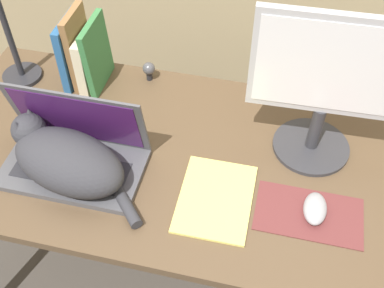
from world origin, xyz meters
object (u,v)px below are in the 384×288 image
object	(u,v)px
cat	(66,159)
external_monitor	(328,84)
laptop	(75,153)
computer_mouse	(315,209)
webcam	(149,69)
book_row	(84,53)
notepad	(216,198)

from	to	relation	value
cat	external_monitor	bearing A→B (deg)	22.23
laptop	computer_mouse	size ratio (longest dim) A/B	3.80
computer_mouse	webcam	bearing A→B (deg)	143.84
webcam	cat	bearing A→B (deg)	-101.78
laptop	book_row	xyz separation A→B (m)	(-0.10, 0.35, 0.07)
external_monitor	computer_mouse	world-z (taller)	external_monitor
computer_mouse	notepad	bearing A→B (deg)	-176.51
cat	book_row	bearing A→B (deg)	104.32
external_monitor	computer_mouse	distance (m)	0.32
cat	webcam	size ratio (longest dim) A/B	6.35
laptop	computer_mouse	world-z (taller)	laptop
cat	webcam	distance (m)	0.46
laptop	external_monitor	world-z (taller)	external_monitor
computer_mouse	notepad	size ratio (longest dim) A/B	0.40
notepad	book_row	bearing A→B (deg)	143.19
external_monitor	book_row	world-z (taller)	external_monitor
external_monitor	book_row	bearing A→B (deg)	169.65
computer_mouse	laptop	bearing A→B (deg)	178.68
laptop	computer_mouse	distance (m)	0.67
notepad	webcam	world-z (taller)	webcam
external_monitor	book_row	xyz separation A→B (m)	(-0.74, 0.14, -0.13)
laptop	notepad	world-z (taller)	laptop
external_monitor	notepad	size ratio (longest dim) A/B	1.74
book_row	webcam	distance (m)	0.21
computer_mouse	notepad	world-z (taller)	computer_mouse
notepad	webcam	distance (m)	0.54
external_monitor	notepad	xyz separation A→B (m)	(-0.23, -0.25, -0.24)
notepad	external_monitor	bearing A→B (deg)	46.27
cat	notepad	xyz separation A→B (m)	(0.41, 0.02, -0.07)
cat	external_monitor	size ratio (longest dim) A/B	0.93
cat	notepad	world-z (taller)	cat
external_monitor	webcam	size ratio (longest dim) A/B	6.84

